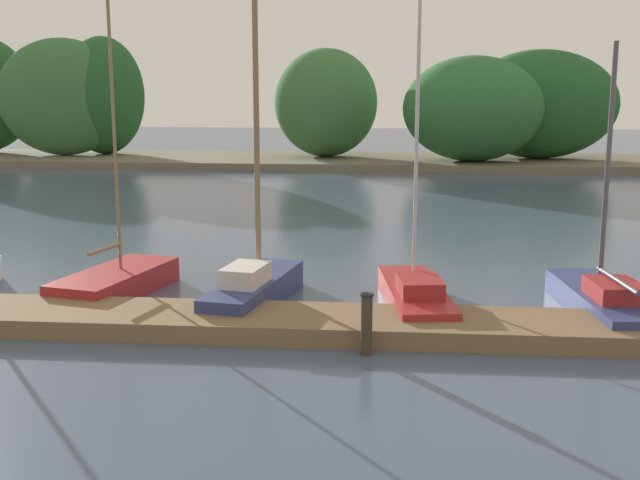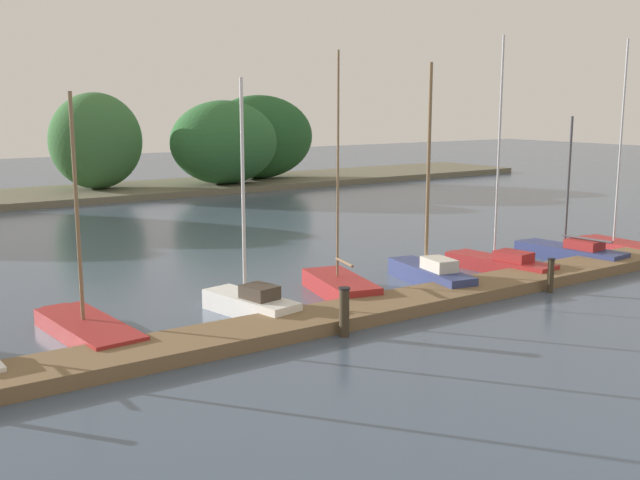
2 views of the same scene
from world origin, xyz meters
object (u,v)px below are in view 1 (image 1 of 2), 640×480
Objects in this scene: sailboat_4 at (256,284)px; mooring_piling_2 at (367,324)px; sailboat_3 at (119,279)px; sailboat_6 at (602,298)px; sailboat_5 at (415,292)px.

sailboat_4 is 3.78m from mooring_piling_2.
sailboat_3 reaches higher than sailboat_4.
sailboat_4 is at bearing 83.35° from sailboat_6.
sailboat_6 is 4.95× the size of mooring_piling_2.
mooring_piling_2 is (-0.87, -2.92, 0.19)m from sailboat_5.
mooring_piling_2 is (-4.58, -2.81, 0.20)m from sailboat_6.
sailboat_6 is 5.37m from mooring_piling_2.
sailboat_5 is 1.51× the size of sailboat_6.
sailboat_5 is 3.70m from sailboat_6.
sailboat_6 is at bearing -80.79° from sailboat_4.
sailboat_3 is 1.04× the size of sailboat_4.
sailboat_5 reaches higher than sailboat_6.
sailboat_6 is at bearing -80.78° from sailboat_3.
sailboat_3 is 0.91× the size of sailboat_5.
sailboat_6 is (6.98, -0.10, -0.11)m from sailboat_4.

